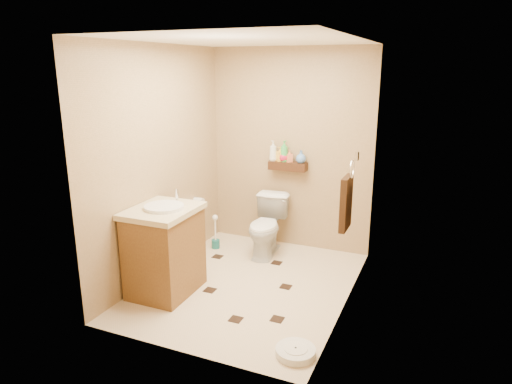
% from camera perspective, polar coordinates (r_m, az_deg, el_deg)
% --- Properties ---
extents(ground, '(2.50, 2.50, 0.00)m').
position_cam_1_polar(ground, '(4.79, -0.96, -11.53)').
color(ground, beige).
rests_on(ground, ground).
extents(wall_back, '(2.00, 0.04, 2.40)m').
position_cam_1_polar(wall_back, '(5.52, 4.30, 5.25)').
color(wall_back, tan).
rests_on(wall_back, ground).
extents(wall_front, '(2.00, 0.04, 2.40)m').
position_cam_1_polar(wall_front, '(3.32, -9.89, -1.88)').
color(wall_front, tan).
rests_on(wall_front, ground).
extents(wall_left, '(0.04, 2.50, 2.40)m').
position_cam_1_polar(wall_left, '(4.87, -11.86, 3.57)').
color(wall_left, tan).
rests_on(wall_left, ground).
extents(wall_right, '(0.04, 2.50, 2.40)m').
position_cam_1_polar(wall_right, '(4.09, 11.88, 1.31)').
color(wall_right, tan).
rests_on(wall_right, ground).
extents(ceiling, '(2.00, 2.50, 0.02)m').
position_cam_1_polar(ceiling, '(4.28, -1.11, 18.46)').
color(ceiling, white).
rests_on(ceiling, wall_back).
extents(wall_shelf, '(0.46, 0.14, 0.10)m').
position_cam_1_polar(wall_shelf, '(5.48, 3.99, 3.26)').
color(wall_shelf, '#3E2210').
rests_on(wall_shelf, wall_back).
extents(floor_accents, '(1.24, 1.38, 0.01)m').
position_cam_1_polar(floor_accents, '(4.76, -0.76, -11.72)').
color(floor_accents, black).
rests_on(floor_accents, ground).
extents(toilet, '(0.45, 0.71, 0.69)m').
position_cam_1_polar(toilet, '(5.41, 1.34, -4.30)').
color(toilet, white).
rests_on(toilet, ground).
extents(vanity, '(0.59, 0.72, 1.01)m').
position_cam_1_polar(vanity, '(4.58, -11.35, -7.03)').
color(vanity, brown).
rests_on(vanity, ground).
extents(bathroom_scale, '(0.41, 0.41, 0.06)m').
position_cam_1_polar(bathroom_scale, '(3.78, 4.96, -19.25)').
color(bathroom_scale, white).
rests_on(bathroom_scale, ground).
extents(toilet_brush, '(0.10, 0.10, 0.43)m').
position_cam_1_polar(toilet_brush, '(5.66, -5.09, -5.56)').
color(toilet_brush, '#186060').
rests_on(toilet_brush, ground).
extents(towel_ring, '(0.12, 0.30, 0.76)m').
position_cam_1_polar(towel_ring, '(4.41, 11.25, -1.06)').
color(towel_ring, silver).
rests_on(towel_ring, wall_right).
extents(toilet_paper, '(0.12, 0.11, 0.12)m').
position_cam_1_polar(toilet_paper, '(5.51, -7.17, -1.26)').
color(toilet_paper, white).
rests_on(toilet_paper, wall_left).
extents(bottle_a, '(0.13, 0.13, 0.25)m').
position_cam_1_polar(bottle_a, '(5.51, 2.16, 5.19)').
color(bottle_a, silver).
rests_on(bottle_a, wall_shelf).
extents(bottle_b, '(0.11, 0.11, 0.18)m').
position_cam_1_polar(bottle_b, '(5.49, 3.04, 4.76)').
color(bottle_b, yellow).
rests_on(bottle_b, wall_shelf).
extents(bottle_c, '(0.16, 0.16, 0.15)m').
position_cam_1_polar(bottle_c, '(5.48, 3.46, 4.58)').
color(bottle_c, red).
rests_on(bottle_c, wall_shelf).
extents(bottle_d, '(0.12, 0.12, 0.25)m').
position_cam_1_polar(bottle_d, '(5.47, 3.53, 5.11)').
color(bottle_d, green).
rests_on(bottle_d, wall_shelf).
extents(bottle_e, '(0.09, 0.09, 0.15)m').
position_cam_1_polar(bottle_e, '(5.45, 4.19, 4.51)').
color(bottle_e, '#EE7B4F').
rests_on(bottle_e, wall_shelf).
extents(bottle_f, '(0.13, 0.13, 0.15)m').
position_cam_1_polar(bottle_f, '(5.41, 5.65, 4.42)').
color(bottle_f, '#5382CF').
rests_on(bottle_f, wall_shelf).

